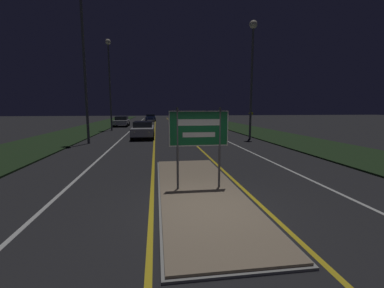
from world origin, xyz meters
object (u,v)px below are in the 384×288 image
(streetlight_left_near, at_px, (83,37))
(streetlight_right_near, at_px, (252,57))
(streetlight_left_far, at_px, (109,70))
(car_receding_0, at_px, (202,131))
(car_receding_2, at_px, (197,119))
(warning_sign, at_px, (251,118))
(car_approaching_0, at_px, (143,129))
(highway_sign, at_px, (199,132))
(car_approaching_1, at_px, (122,121))
(car_approaching_2, at_px, (151,117))
(car_receding_1, at_px, (216,123))

(streetlight_left_near, relative_size, streetlight_right_near, 1.17)
(streetlight_left_far, relative_size, car_receding_0, 2.34)
(streetlight_left_near, relative_size, car_receding_2, 2.71)
(car_receding_0, xyz_separation_m, warning_sign, (7.12, 8.09, 0.65))
(streetlight_right_near, xyz_separation_m, car_approaching_0, (-8.89, 1.86, -5.89))
(highway_sign, bearing_deg, streetlight_right_near, 63.19)
(highway_sign, relative_size, car_receding_2, 0.61)
(warning_sign, bearing_deg, car_approaching_1, 151.52)
(highway_sign, distance_m, streetlight_left_far, 24.03)
(car_receding_0, height_order, car_approaching_2, car_receding_0)
(car_approaching_1, bearing_deg, streetlight_right_near, -52.36)
(car_approaching_0, xyz_separation_m, warning_sign, (11.91, 5.95, 0.62))
(streetlight_left_near, xyz_separation_m, warning_sign, (15.67, 8.98, -6.01))
(streetlight_right_near, xyz_separation_m, car_approaching_1, (-12.53, 16.24, -5.92))
(streetlight_left_far, distance_m, car_approaching_0, 10.71)
(streetlight_left_far, relative_size, warning_sign, 4.66)
(streetlight_right_near, xyz_separation_m, car_receding_1, (-0.78, 9.20, -5.86))
(highway_sign, xyz_separation_m, car_approaching_0, (-2.40, 14.71, -1.09))
(car_approaching_0, bearing_deg, highway_sign, -80.75)
(highway_sign, distance_m, streetlight_left_near, 14.33)
(car_approaching_1, relative_size, warning_sign, 1.90)
(streetlight_left_near, height_order, car_receding_1, streetlight_left_near)
(car_approaching_1, bearing_deg, car_approaching_2, 75.48)
(streetlight_left_near, distance_m, streetlight_right_near, 12.73)
(streetlight_left_far, bearing_deg, highway_sign, -74.40)
(streetlight_left_far, xyz_separation_m, car_receding_0, (8.72, -10.09, -6.04))
(streetlight_left_far, xyz_separation_m, car_approaching_0, (3.93, -7.95, -6.01))
(car_receding_2, height_order, warning_sign, warning_sign)
(warning_sign, bearing_deg, car_receding_0, -131.34)
(highway_sign, relative_size, car_approaching_0, 0.52)
(car_receding_0, distance_m, car_approaching_2, 31.23)
(car_receding_2, height_order, car_approaching_0, car_approaching_0)
(car_receding_1, height_order, warning_sign, warning_sign)
(car_receding_1, relative_size, car_approaching_0, 0.91)
(highway_sign, bearing_deg, streetlight_left_far, 105.60)
(car_approaching_1, bearing_deg, warning_sign, -28.48)
(car_receding_0, height_order, car_receding_1, car_receding_1)
(highway_sign, height_order, car_approaching_2, highway_sign)
(car_receding_0, height_order, car_approaching_1, car_receding_0)
(streetlight_left_far, bearing_deg, car_receding_1, -2.91)
(car_receding_1, distance_m, car_approaching_0, 10.93)
(car_approaching_1, bearing_deg, streetlight_left_near, -90.43)
(car_receding_1, bearing_deg, streetlight_right_near, -85.13)
(car_receding_1, bearing_deg, car_approaching_2, 110.55)
(streetlight_left_far, xyz_separation_m, car_receding_1, (12.04, -0.61, -5.97))
(car_approaching_1, relative_size, car_approaching_2, 0.93)
(streetlight_left_far, height_order, warning_sign, streetlight_left_far)
(car_approaching_1, bearing_deg, highway_sign, -78.29)
(car_receding_0, bearing_deg, car_receding_1, 70.70)
(car_receding_1, relative_size, car_approaching_1, 1.06)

